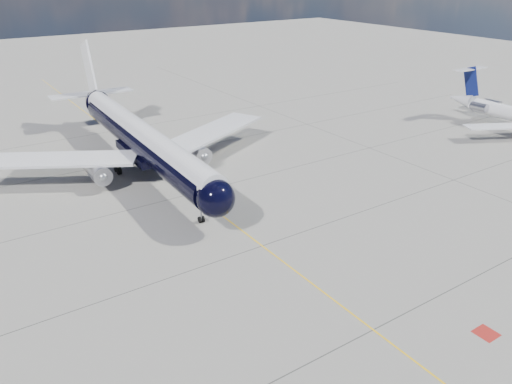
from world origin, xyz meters
TOP-DOWN VIEW (x-y plane):
  - ground at (0.00, 30.00)m, footprint 320.00×320.00m
  - taxiway_centerline at (0.00, 25.00)m, footprint 0.16×160.00m
  - red_marking at (6.80, -10.00)m, footprint 1.60×1.60m
  - main_airliner at (-2.00, 36.17)m, footprint 41.60×50.61m

SIDE VIEW (x-z plane):
  - ground at x=0.00m, z-range 0.00..0.00m
  - taxiway_centerline at x=0.00m, z-range 0.00..0.01m
  - red_marking at x=6.80m, z-range 0.00..0.01m
  - main_airliner at x=-2.00m, z-range -2.77..11.85m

